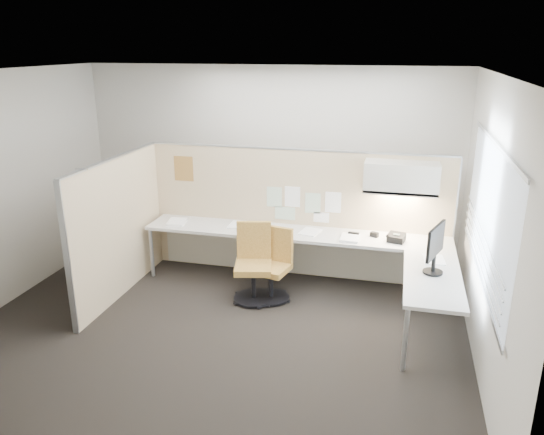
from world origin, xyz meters
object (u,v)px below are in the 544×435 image
(monitor, at_px, (435,246))
(desk, at_px, (318,247))
(chair_left, at_px, (273,267))
(phone, at_px, (396,238))
(chair_right, at_px, (254,265))

(monitor, bearing_deg, desk, 79.46)
(desk, distance_m, chair_left, 0.63)
(chair_left, height_order, phone, chair_left)
(chair_right, distance_m, phone, 1.80)
(desk, bearing_deg, monitor, -30.01)
(desk, relative_size, chair_right, 4.17)
(monitor, height_order, phone, monitor)
(chair_right, height_order, monitor, monitor)
(desk, distance_m, phone, 0.98)
(monitor, xyz_separation_m, phone, (-0.41, 0.88, -0.26))
(desk, bearing_deg, chair_left, -146.35)
(phone, bearing_deg, chair_right, -149.66)
(desk, height_order, monitor, monitor)
(chair_right, relative_size, phone, 3.87)
(desk, distance_m, monitor, 1.64)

